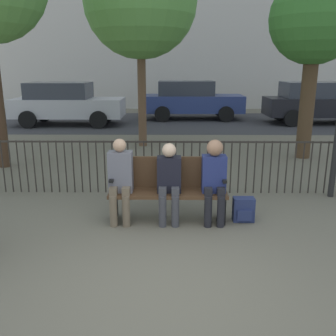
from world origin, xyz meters
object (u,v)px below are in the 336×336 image
(tree_2, at_px, (140,1))
(seated_person_0, at_px, (120,177))
(parked_car_1, at_px, (318,102))
(seated_person_2, at_px, (214,176))
(tree_1, at_px, (315,21))
(park_bench, at_px, (168,187))
(parked_car_0, at_px, (66,103))
(parked_car_2, at_px, (191,99))
(backpack, at_px, (244,210))
(seated_person_1, at_px, (169,179))

(tree_2, bearing_deg, seated_person_0, -88.80)
(parked_car_1, bearing_deg, seated_person_2, -117.42)
(seated_person_0, height_order, tree_1, tree_1)
(park_bench, distance_m, seated_person_0, 0.71)
(park_bench, distance_m, tree_2, 6.35)
(seated_person_0, relative_size, parked_car_0, 0.29)
(parked_car_2, bearing_deg, seated_person_0, -97.85)
(backpack, bearing_deg, seated_person_0, -178.81)
(seated_person_2, xyz_separation_m, tree_2, (-1.45, 5.46, 3.16))
(tree_1, bearing_deg, seated_person_2, -123.11)
(park_bench, distance_m, parked_car_2, 11.04)
(backpack, bearing_deg, seated_person_2, -175.24)
(tree_1, xyz_separation_m, tree_2, (-4.11, 1.38, 0.65))
(tree_2, height_order, parked_car_2, tree_2)
(backpack, bearing_deg, parked_car_2, 91.29)
(park_bench, bearing_deg, tree_1, 49.99)
(seated_person_1, xyz_separation_m, parked_car_2, (0.84, 11.13, 0.19))
(park_bench, relative_size, seated_person_0, 1.39)
(park_bench, xyz_separation_m, parked_car_2, (0.86, 11.00, 0.35))
(park_bench, xyz_separation_m, parked_car_1, (5.79, 9.77, 0.35))
(parked_car_1, bearing_deg, park_bench, -120.65)
(park_bench, bearing_deg, seated_person_0, -169.38)
(tree_2, bearing_deg, parked_car_2, 73.79)
(seated_person_2, relative_size, tree_1, 0.28)
(seated_person_2, bearing_deg, backpack, 4.76)
(tree_1, bearing_deg, parked_car_1, 66.97)
(parked_car_0, bearing_deg, seated_person_2, -63.45)
(seated_person_1, distance_m, tree_2, 6.38)
(park_bench, xyz_separation_m, seated_person_2, (0.66, -0.13, 0.20))
(seated_person_0, distance_m, seated_person_2, 1.33)
(tree_2, bearing_deg, parked_car_1, 33.99)
(parked_car_2, bearing_deg, parked_car_1, -13.98)
(tree_2, distance_m, parked_car_2, 6.62)
(seated_person_0, bearing_deg, seated_person_2, -0.02)
(seated_person_0, relative_size, seated_person_1, 1.05)
(seated_person_1, relative_size, parked_car_1, 0.28)
(parked_car_1, bearing_deg, tree_2, -146.01)
(seated_person_2, distance_m, backpack, 0.69)
(park_bench, height_order, parked_car_1, parked_car_1)
(park_bench, xyz_separation_m, seated_person_0, (-0.68, -0.13, 0.18))
(backpack, bearing_deg, park_bench, 175.34)
(seated_person_1, relative_size, tree_1, 0.27)
(seated_person_0, bearing_deg, parked_car_2, 82.15)
(seated_person_0, distance_m, tree_2, 6.32)
(backpack, distance_m, tree_1, 5.51)
(seated_person_1, distance_m, parked_car_1, 11.46)
(seated_person_1, bearing_deg, parked_car_1, 59.75)
(backpack, bearing_deg, parked_car_0, 118.79)
(seated_person_2, height_order, tree_1, tree_1)
(seated_person_1, distance_m, parked_car_0, 10.25)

